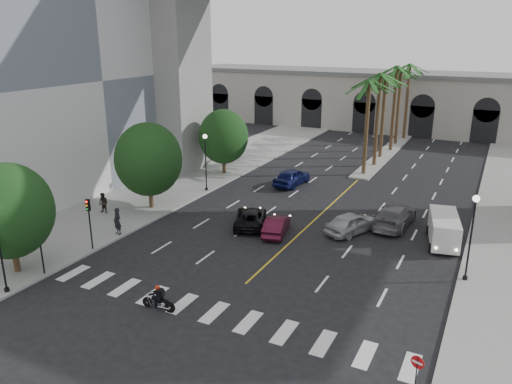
% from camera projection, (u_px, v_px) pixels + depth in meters
% --- Properties ---
extents(ground, '(140.00, 140.00, 0.00)m').
position_uv_depth(ground, '(228.00, 299.00, 27.33)').
color(ground, black).
rests_on(ground, ground).
extents(sidewalk_left, '(8.00, 100.00, 0.15)m').
position_uv_depth(sidewalk_left, '(168.00, 189.00, 46.47)').
color(sidewalk_left, gray).
rests_on(sidewalk_left, ground).
extents(median, '(2.00, 24.00, 0.20)m').
position_uv_depth(median, '(385.00, 154.00, 59.65)').
color(median, gray).
rests_on(median, ground).
extents(building_left, '(16.50, 32.50, 20.60)m').
position_uv_depth(building_left, '(36.00, 74.00, 45.91)').
color(building_left, silver).
rests_on(building_left, ground).
extents(pier_building, '(71.00, 10.50, 8.50)m').
position_uv_depth(pier_building, '(414.00, 102.00, 72.85)').
color(pier_building, '#B4AFA2').
rests_on(pier_building, ground).
extents(palm_a, '(3.20, 3.20, 10.30)m').
position_uv_depth(palm_a, '(369.00, 85.00, 48.39)').
color(palm_a, '#47331E').
rests_on(palm_a, ground).
extents(palm_b, '(3.20, 3.20, 10.60)m').
position_uv_depth(palm_b, '(380.00, 79.00, 51.67)').
color(palm_b, '#47331E').
rests_on(palm_b, ground).
extents(palm_c, '(3.20, 3.20, 10.10)m').
position_uv_depth(palm_c, '(386.00, 80.00, 55.34)').
color(palm_c, '#47331E').
rests_on(palm_c, ground).
extents(palm_d, '(3.20, 3.20, 10.90)m').
position_uv_depth(palm_d, '(397.00, 71.00, 58.37)').
color(palm_d, '#47331E').
rests_on(palm_d, ground).
extents(palm_e, '(3.20, 3.20, 10.40)m').
position_uv_depth(palm_e, '(401.00, 73.00, 62.03)').
color(palm_e, '#47331E').
rests_on(palm_e, ground).
extents(palm_f, '(3.20, 3.20, 10.70)m').
position_uv_depth(palm_f, '(410.00, 68.00, 65.22)').
color(palm_f, '#47331E').
rests_on(palm_f, ground).
extents(street_tree_near, '(5.20, 5.20, 6.89)m').
position_uv_depth(street_tree_near, '(8.00, 211.00, 29.09)').
color(street_tree_near, '#382616').
rests_on(street_tree_near, ground).
extents(street_tree_mid, '(5.44, 5.44, 7.21)m').
position_uv_depth(street_tree_mid, '(148.00, 159.00, 40.10)').
color(street_tree_mid, '#382616').
rests_on(street_tree_mid, ground).
extents(street_tree_far, '(5.04, 5.04, 6.68)m').
position_uv_depth(street_tree_far, '(224.00, 137.00, 50.41)').
color(street_tree_far, '#382616').
rests_on(street_tree_far, ground).
extents(lamp_post_left_far, '(0.40, 0.40, 5.35)m').
position_uv_depth(lamp_post_left_far, '(206.00, 158.00, 44.83)').
color(lamp_post_left_far, black).
rests_on(lamp_post_left_far, ground).
extents(lamp_post_right, '(0.40, 0.40, 5.35)m').
position_uv_depth(lamp_post_right, '(472.00, 231.00, 28.30)').
color(lamp_post_right, black).
rests_on(lamp_post_right, ground).
extents(traffic_signal_near, '(0.25, 0.18, 3.65)m').
position_uv_depth(traffic_signal_near, '(39.00, 237.00, 29.25)').
color(traffic_signal_near, black).
rests_on(traffic_signal_near, ground).
extents(traffic_signal_far, '(0.25, 0.18, 3.65)m').
position_uv_depth(traffic_signal_far, '(89.00, 216.00, 32.66)').
color(traffic_signal_far, black).
rests_on(traffic_signal_far, ground).
extents(motorcycle_rider, '(1.99, 0.54, 1.43)m').
position_uv_depth(motorcycle_rider, '(159.00, 299.00, 26.11)').
color(motorcycle_rider, black).
rests_on(motorcycle_rider, ground).
extents(car_a, '(3.54, 4.90, 1.55)m').
position_uv_depth(car_a, '(352.00, 223.00, 36.20)').
color(car_a, '#AAABAF').
rests_on(car_a, ground).
extents(car_b, '(2.28, 4.26, 1.33)m').
position_uv_depth(car_b, '(276.00, 225.00, 36.01)').
color(car_b, '#430D20').
rests_on(car_b, ground).
extents(car_c, '(3.88, 5.27, 1.33)m').
position_uv_depth(car_c, '(250.00, 218.00, 37.53)').
color(car_c, black).
rests_on(car_c, ground).
extents(car_d, '(2.59, 5.82, 1.66)m').
position_uv_depth(car_d, '(394.00, 216.00, 37.46)').
color(car_d, slate).
rests_on(car_d, ground).
extents(car_e, '(2.35, 4.99, 1.65)m').
position_uv_depth(car_e, '(292.00, 177.00, 47.52)').
color(car_e, '#0F1447').
rests_on(car_e, ground).
extents(cargo_van, '(2.67, 5.04, 2.04)m').
position_uv_depth(cargo_van, '(444.00, 229.00, 34.14)').
color(cargo_van, silver).
rests_on(cargo_van, ground).
extents(pedestrian_a, '(0.81, 0.63, 1.96)m').
position_uv_depth(pedestrian_a, '(117.00, 221.00, 35.51)').
color(pedestrian_a, black).
rests_on(pedestrian_a, sidewalk_left).
extents(pedestrian_b, '(0.83, 0.65, 1.67)m').
position_uv_depth(pedestrian_b, '(103.00, 203.00, 39.73)').
color(pedestrian_b, black).
rests_on(pedestrian_b, sidewalk_left).
extents(do_not_enter_sign, '(0.53, 0.19, 2.24)m').
position_uv_depth(do_not_enter_sign, '(417.00, 370.00, 19.11)').
color(do_not_enter_sign, black).
rests_on(do_not_enter_sign, ground).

